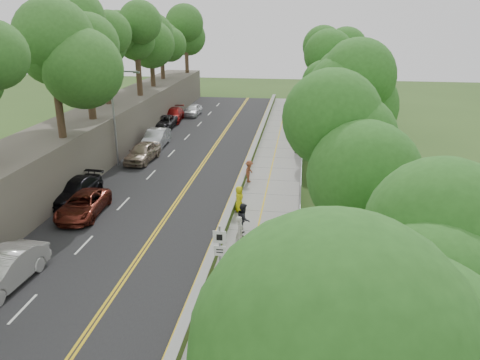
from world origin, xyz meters
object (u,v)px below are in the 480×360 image
Objects in this scene: streetlight at (116,112)px; painter_0 at (239,199)px; signpost at (220,249)px; construction_barrel at (298,147)px; concrete_block at (282,267)px; car_2 at (83,205)px; person_far at (297,144)px; car_1 at (3,271)px.

painter_0 is (11.21, -8.24, -3.72)m from streetlight.
construction_barrel is (3.25, 23.18, -1.47)m from signpost.
car_2 is at bearing 156.79° from concrete_block.
signpost is (11.51, -17.02, -2.68)m from streetlight.
car_2 is at bearing 95.60° from painter_0.
painter_0 is 14.26m from person_far.
car_1 is at bearing 130.93° from painter_0.
painter_0 reaches higher than person_far.
car_1 is at bearing -171.95° from signpost.
concrete_block is (2.85, 1.36, -1.50)m from signpost.
car_1 is at bearing -167.85° from concrete_block.
car_1 is at bearing 48.71° from person_far.
construction_barrel is (14.76, 6.17, -4.15)m from streetlight.
signpost reaches higher than car_1.
person_far is at bearing 46.02° from car_2.
car_1 is 14.11m from painter_0.
signpost reaches higher than concrete_block.
painter_0 is at bearing 50.26° from car_1.
construction_barrel is 21.04m from car_2.
signpost is 1.83× the size of person_far.
painter_0 is at bearing -36.31° from streetlight.
signpost is at bearing -154.59° from concrete_block.
signpost is 3.49m from concrete_block.
signpost is at bearing 12.03° from car_1.
concrete_block is 0.25× the size of car_1.
car_2 is 20.53m from person_far.
construction_barrel is 0.70× the size of concrete_block.
streetlight is 1.59× the size of car_1.
car_2 is at bearing 93.97° from car_1.
car_1 is at bearing -93.96° from car_2.
car_2 is (1.46, -10.13, -3.90)m from streetlight.
painter_0 reaches higher than car_2.
painter_0 is at bearing 6.99° from car_2.
streetlight is 4.62× the size of painter_0.
construction_barrel is 27.97m from car_1.
signpost is 0.62× the size of car_2.
streetlight reaches higher than signpost.
signpost is at bearing -38.39° from car_2.
car_1 is (-12.90, -2.78, 0.40)m from concrete_block.
construction_barrel is 0.18× the size of car_2.
car_1 is (-13.30, -24.61, 0.38)m from construction_barrel.
concrete_block is (14.37, -15.66, -4.17)m from streetlight.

